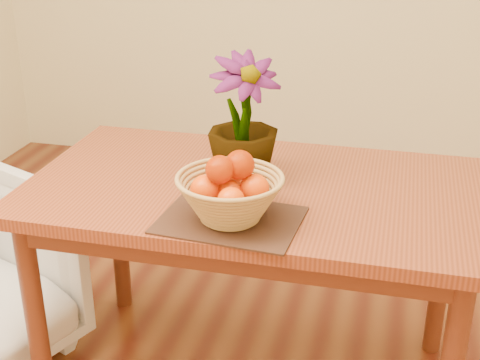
# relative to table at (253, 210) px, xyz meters

# --- Properties ---
(table) EXTENTS (1.40, 0.80, 0.75)m
(table) POSITION_rel_table_xyz_m (0.00, 0.00, 0.00)
(table) COLOR brown
(table) RESTS_ON floor
(placemat) EXTENTS (0.40, 0.31, 0.01)m
(placemat) POSITION_rel_table_xyz_m (-0.01, -0.26, 0.09)
(placemat) COLOR #3D2116
(placemat) RESTS_ON table
(wicker_basket) EXTENTS (0.30, 0.30, 0.12)m
(wicker_basket) POSITION_rel_table_xyz_m (-0.01, -0.26, 0.15)
(wicker_basket) COLOR tan
(wicker_basket) RESTS_ON placemat
(orange_pile) EXTENTS (0.21, 0.20, 0.15)m
(orange_pile) POSITION_rel_table_xyz_m (-0.01, -0.26, 0.21)
(orange_pile) COLOR #E63C03
(orange_pile) RESTS_ON wicker_basket
(potted_plant) EXTENTS (0.31, 0.31, 0.40)m
(potted_plant) POSITION_rel_table_xyz_m (-0.04, 0.03, 0.29)
(potted_plant) COLOR #204F16
(potted_plant) RESTS_ON table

